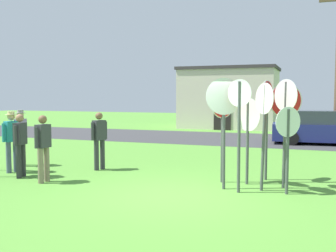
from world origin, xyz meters
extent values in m
plane|color=#518E33|center=(0.00, 0.00, 0.00)|extent=(80.00, 80.00, 0.00)
cube|color=#38383A|center=(0.00, 11.96, 0.00)|extent=(60.00, 6.40, 0.01)
cube|color=beige|center=(-2.48, 18.94, 1.94)|extent=(6.23, 4.27, 3.89)
cube|color=#383333|center=(-2.48, 18.94, 3.99)|extent=(6.43, 4.47, 0.20)
cube|color=black|center=(-2.48, 16.79, 1.05)|extent=(1.10, 0.08, 2.10)
cube|color=navy|center=(3.32, 11.13, 0.53)|extent=(4.42, 2.10, 0.76)
cube|color=#2D333D|center=(3.07, 11.11, 1.21)|extent=(2.34, 1.68, 0.60)
cylinder|color=black|center=(1.93, 11.94, 0.32)|extent=(0.65, 0.26, 0.64)
cylinder|color=black|center=(2.06, 10.14, 0.32)|extent=(0.65, 0.26, 0.64)
cylinder|color=#474C4C|center=(1.89, 1.19, 1.20)|extent=(0.15, 0.15, 2.41)
cylinder|color=white|center=(1.89, 1.19, 2.11)|extent=(0.49, 0.57, 0.71)
cylinder|color=red|center=(1.90, 1.20, 2.11)|extent=(0.45, 0.53, 0.66)
cylinder|color=#474C4C|center=(2.32, 1.59, 1.25)|extent=(0.12, 0.12, 2.49)
cylinder|color=white|center=(2.32, 1.59, 2.18)|extent=(0.56, 0.54, 0.75)
cylinder|color=red|center=(2.33, 1.60, 2.18)|extent=(0.52, 0.50, 0.69)
cylinder|color=#474C4C|center=(1.40, 0.80, 1.24)|extent=(0.10, 0.11, 2.49)
cylinder|color=white|center=(1.40, 0.80, 2.23)|extent=(0.57, 0.26, 0.61)
cylinder|color=red|center=(1.40, 0.81, 2.23)|extent=(0.53, 0.25, 0.57)
cylinder|color=#474C4C|center=(1.82, 2.39, 1.26)|extent=(0.09, 0.09, 2.51)
cylinder|color=white|center=(1.82, 2.39, 2.22)|extent=(0.21, 0.68, 0.71)
cylinder|color=red|center=(1.83, 2.39, 2.22)|extent=(0.20, 0.63, 0.66)
cylinder|color=#474C4C|center=(1.44, 1.73, 1.03)|extent=(0.10, 0.10, 2.05)
cylinder|color=white|center=(1.44, 1.73, 1.71)|extent=(0.66, 0.49, 0.81)
cylinder|color=red|center=(1.45, 1.74, 1.71)|extent=(0.61, 0.46, 0.75)
cylinder|color=#474C4C|center=(1.00, 1.06, 1.26)|extent=(0.13, 0.17, 2.52)
cylinder|color=white|center=(1.00, 1.06, 2.16)|extent=(0.80, 0.39, 0.85)
cylinder|color=red|center=(0.99, 1.07, 2.16)|extent=(0.74, 0.37, 0.79)
cylinder|color=#474C4C|center=(2.43, 1.02, 0.94)|extent=(0.10, 0.10, 1.88)
cylinder|color=white|center=(2.43, 1.02, 1.60)|extent=(0.49, 0.46, 0.67)
cylinder|color=red|center=(2.42, 1.03, 1.60)|extent=(0.46, 0.43, 0.62)
cylinder|color=#474C4C|center=(2.28, 2.25, 1.21)|extent=(0.10, 0.10, 2.41)
cylinder|color=white|center=(2.28, 2.25, 2.05)|extent=(0.76, 0.44, 0.87)
cylinder|color=red|center=(2.29, 2.24, 2.05)|extent=(0.71, 0.41, 0.80)
cylinder|color=#474C4C|center=(0.82, 1.72, 1.12)|extent=(0.10, 0.10, 2.23)
cylinder|color=white|center=(0.82, 1.72, 1.95)|extent=(0.43, 0.54, 0.68)
cylinder|color=red|center=(0.82, 1.72, 1.95)|extent=(0.41, 0.50, 0.63)
cylinder|color=#2D2D33|center=(-2.89, 2.26, 0.44)|extent=(0.14, 0.14, 0.88)
cylinder|color=#2D2D33|center=(-2.97, 2.06, 0.44)|extent=(0.14, 0.14, 0.88)
cube|color=#333338|center=(-2.93, 2.16, 1.17)|extent=(0.34, 0.42, 0.58)
cylinder|color=#333338|center=(-2.84, 2.38, 1.15)|extent=(0.09, 0.09, 0.52)
cylinder|color=#333338|center=(-3.02, 1.93, 1.15)|extent=(0.09, 0.09, 0.52)
sphere|color=brown|center=(-2.93, 2.16, 1.58)|extent=(0.21, 0.21, 0.21)
cylinder|color=#7A6B56|center=(-5.56, 2.01, 0.44)|extent=(0.14, 0.14, 0.88)
cylinder|color=#7A6B56|center=(-5.53, 1.80, 0.44)|extent=(0.14, 0.14, 0.88)
cube|color=#9E7AB2|center=(-5.55, 1.91, 1.17)|extent=(0.28, 0.39, 0.58)
cylinder|color=#9E7AB2|center=(-5.59, 2.14, 1.15)|extent=(0.09, 0.09, 0.52)
cylinder|color=#9E7AB2|center=(-5.51, 1.67, 1.15)|extent=(0.09, 0.09, 0.52)
sphere|color=beige|center=(-5.55, 1.91, 1.58)|extent=(0.21, 0.21, 0.21)
cylinder|color=gray|center=(-5.55, 1.91, 1.64)|extent=(0.31, 0.32, 0.02)
cylinder|color=gray|center=(-5.55, 1.91, 1.69)|extent=(0.19, 0.19, 0.09)
cylinder|color=#7A6B56|center=(-3.37, 0.28, 0.44)|extent=(0.14, 0.14, 0.88)
cylinder|color=#7A6B56|center=(-3.39, 0.06, 0.44)|extent=(0.14, 0.14, 0.88)
cube|color=#333338|center=(-3.38, 0.17, 1.17)|extent=(0.25, 0.37, 0.58)
cylinder|color=#333338|center=(-3.36, 0.41, 1.15)|extent=(0.09, 0.09, 0.52)
cylinder|color=#333338|center=(-3.40, -0.07, 1.15)|extent=(0.09, 0.09, 0.52)
sphere|color=brown|center=(-3.38, 0.17, 1.58)|extent=(0.21, 0.21, 0.21)
cylinder|color=#4C5670|center=(-5.02, 1.06, 0.44)|extent=(0.14, 0.14, 0.88)
cylinder|color=#4C5670|center=(-5.09, 0.85, 0.44)|extent=(0.14, 0.14, 0.88)
cube|color=teal|center=(-5.06, 0.95, 1.17)|extent=(0.32, 0.41, 0.58)
cylinder|color=teal|center=(-4.98, 1.18, 1.15)|extent=(0.09, 0.09, 0.52)
cylinder|color=teal|center=(-5.13, 0.72, 1.15)|extent=(0.09, 0.09, 0.52)
sphere|color=tan|center=(-5.06, 0.95, 1.58)|extent=(0.21, 0.21, 0.21)
cylinder|color=beige|center=(-5.06, 0.95, 1.64)|extent=(0.31, 0.31, 0.02)
cylinder|color=beige|center=(-5.06, 0.95, 1.69)|extent=(0.19, 0.19, 0.09)
cube|color=#232328|center=(-5.22, 1.00, 1.19)|extent=(0.21, 0.29, 0.40)
cylinder|color=#2D2D33|center=(-4.37, 0.58, 0.44)|extent=(0.14, 0.14, 0.88)
cylinder|color=#2D2D33|center=(-4.33, 0.37, 0.44)|extent=(0.14, 0.14, 0.88)
cube|color=#333338|center=(-4.35, 0.48, 1.17)|extent=(0.29, 0.40, 0.58)
cylinder|color=#333338|center=(-4.40, 0.71, 1.15)|extent=(0.09, 0.09, 0.52)
cylinder|color=#333338|center=(-4.30, 0.24, 1.15)|extent=(0.09, 0.09, 0.52)
sphere|color=#9E7051|center=(-4.35, 0.48, 1.58)|extent=(0.21, 0.21, 0.21)
camera|label=1|loc=(2.94, -7.99, 2.17)|focal=42.42mm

